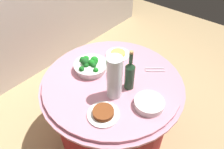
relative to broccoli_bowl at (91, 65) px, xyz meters
The scene contains 10 objects.
ground_plane 0.81m from the broccoli_bowl, 83.23° to the right, with size 6.00×6.00×0.00m, color tan.
buffet_table 0.46m from the broccoli_bowl, 83.23° to the right, with size 1.16×1.16×0.74m.
broccoli_bowl is the anchor object (origin of this frame).
plate_stack 0.58m from the broccoli_bowl, 91.43° to the right, with size 0.21×0.21×0.05m.
wine_bottle 0.38m from the broccoli_bowl, 83.32° to the right, with size 0.07×0.07×0.34m.
decorative_fruit_vase 0.36m from the broccoli_bowl, 104.95° to the right, with size 0.11×0.11×0.34m.
serving_tongs 0.53m from the broccoli_bowl, 50.52° to the right, with size 0.14×0.15×0.01m.
food_plate_fried_egg 0.31m from the broccoli_bowl, ahead, with size 0.22×0.22×0.03m.
food_plate_stir_fry 0.48m from the broccoli_bowl, 125.28° to the right, with size 0.22×0.22×0.04m.
label_placard_front 0.23m from the broccoli_bowl, 68.62° to the right, with size 0.05×0.01×0.05m.
Camera 1 is at (-0.90, -0.76, 1.87)m, focal length 32.84 mm.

